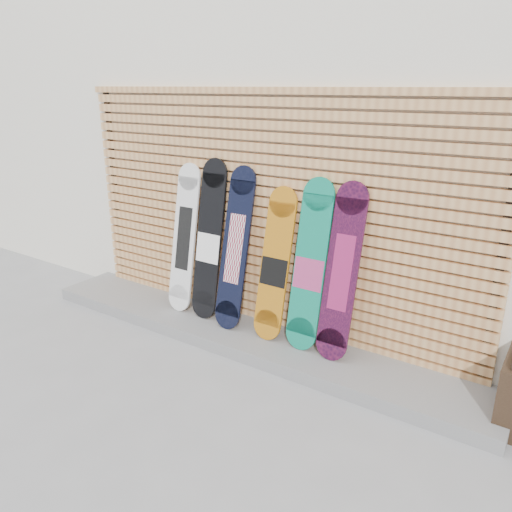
# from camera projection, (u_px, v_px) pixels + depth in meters

# --- Properties ---
(ground) EXTENTS (80.00, 80.00, 0.00)m
(ground) POSITION_uv_depth(u_px,v_px,m) (214.00, 379.00, 4.13)
(ground) COLOR gray
(ground) RESTS_ON ground
(building) EXTENTS (12.00, 5.00, 3.60)m
(building) POSITION_uv_depth(u_px,v_px,m) (422.00, 129.00, 6.03)
(building) COLOR white
(building) RESTS_ON ground
(concrete_step) EXTENTS (4.60, 0.70, 0.12)m
(concrete_step) POSITION_uv_depth(u_px,v_px,m) (246.00, 335.00, 4.72)
(concrete_step) COLOR gray
(concrete_step) RESTS_ON ground
(slat_wall) EXTENTS (4.26, 0.08, 2.29)m
(slat_wall) POSITION_uv_depth(u_px,v_px,m) (263.00, 211.00, 4.58)
(slat_wall) COLOR tan
(slat_wall) RESTS_ON ground
(snowboard_0) EXTENTS (0.27, 0.31, 1.47)m
(snowboard_0) POSITION_uv_depth(u_px,v_px,m) (184.00, 238.00, 4.98)
(snowboard_0) COLOR white
(snowboard_0) RESTS_ON concrete_step
(snowboard_1) EXTENTS (0.28, 0.31, 1.55)m
(snowboard_1) POSITION_uv_depth(u_px,v_px,m) (209.00, 241.00, 4.81)
(snowboard_1) COLOR black
(snowboard_1) RESTS_ON concrete_step
(snowboard_2) EXTENTS (0.27, 0.36, 1.51)m
(snowboard_2) POSITION_uv_depth(u_px,v_px,m) (235.00, 249.00, 4.62)
(snowboard_2) COLOR black
(snowboard_2) RESTS_ON concrete_step
(snowboard_3) EXTENTS (0.28, 0.33, 1.36)m
(snowboard_3) POSITION_uv_depth(u_px,v_px,m) (275.00, 265.00, 4.43)
(snowboard_3) COLOR #B66D13
(snowboard_3) RESTS_ON concrete_step
(snowboard_4) EXTENTS (0.29, 0.32, 1.47)m
(snowboard_4) POSITION_uv_depth(u_px,v_px,m) (310.00, 267.00, 4.24)
(snowboard_4) COLOR #0D7D61
(snowboard_4) RESTS_ON concrete_step
(snowboard_5) EXTENTS (0.28, 0.33, 1.47)m
(snowboard_5) POSITION_uv_depth(u_px,v_px,m) (342.00, 273.00, 4.07)
(snowboard_5) COLOR black
(snowboard_5) RESTS_ON concrete_step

